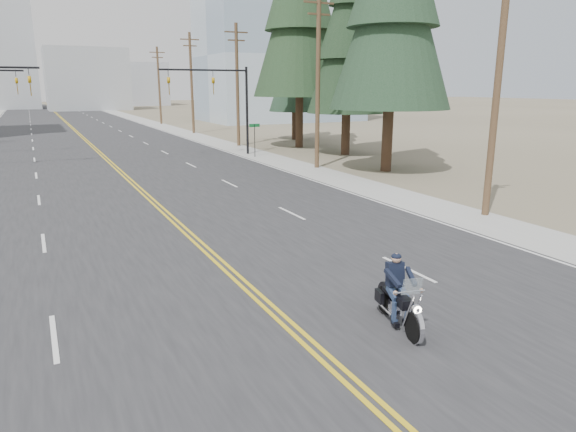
% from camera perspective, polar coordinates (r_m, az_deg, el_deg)
% --- Properties ---
extents(ground_plane, '(400.00, 400.00, 0.00)m').
position_cam_1_polar(ground_plane, '(10.69, 5.63, -16.83)').
color(ground_plane, '#776D56').
rests_on(ground_plane, ground).
extents(road, '(20.00, 200.00, 0.01)m').
position_cam_1_polar(road, '(78.07, -22.97, 9.11)').
color(road, '#303033').
rests_on(road, ground).
extents(sidewalk_right, '(3.00, 200.00, 0.01)m').
position_cam_1_polar(sidewalk_right, '(79.63, -14.60, 9.84)').
color(sidewalk_right, '#A5A5A0').
rests_on(sidewalk_right, ground).
extents(traffic_mast_right, '(7.10, 0.26, 7.00)m').
position_cam_1_polar(traffic_mast_right, '(42.09, -7.24, 13.37)').
color(traffic_mast_right, black).
rests_on(traffic_mast_right, ground).
extents(street_sign, '(0.90, 0.06, 2.62)m').
position_cam_1_polar(street_sign, '(41.04, -3.73, 9.04)').
color(street_sign, black).
rests_on(street_sign, ground).
extents(utility_pole_a, '(2.20, 0.30, 11.00)m').
position_cam_1_polar(utility_pole_a, '(23.48, 22.30, 13.77)').
color(utility_pole_a, brown).
rests_on(utility_pole_a, ground).
extents(utility_pole_b, '(2.20, 0.30, 11.50)m').
position_cam_1_polar(utility_pole_b, '(35.33, 3.35, 15.00)').
color(utility_pole_b, brown).
rests_on(utility_pole_b, ground).
extents(utility_pole_c, '(2.20, 0.30, 11.00)m').
position_cam_1_polar(utility_pole_c, '(48.93, -5.65, 14.45)').
color(utility_pole_c, brown).
rests_on(utility_pole_c, ground).
extents(utility_pole_d, '(2.20, 0.30, 11.50)m').
position_cam_1_polar(utility_pole_d, '(63.17, -10.67, 14.45)').
color(utility_pole_d, brown).
rests_on(utility_pole_d, ground).
extents(utility_pole_e, '(2.20, 0.30, 11.00)m').
position_cam_1_polar(utility_pole_e, '(79.65, -14.14, 14.00)').
color(utility_pole_e, brown).
rests_on(utility_pole_e, ground).
extents(glass_building, '(24.00, 16.00, 20.00)m').
position_cam_1_polar(glass_building, '(86.17, -0.98, 17.24)').
color(glass_building, '#9EB5CC').
rests_on(glass_building, ground).
extents(haze_bldg_b, '(18.00, 14.00, 14.00)m').
position_cam_1_polar(haze_bldg_b, '(133.35, -21.45, 13.95)').
color(haze_bldg_b, '#ADB2B7').
rests_on(haze_bldg_b, ground).
extents(haze_bldg_c, '(16.00, 12.00, 18.00)m').
position_cam_1_polar(haze_bldg_c, '(126.05, -5.67, 15.78)').
color(haze_bldg_c, '#B7BCC6').
rests_on(haze_bldg_c, ground).
extents(haze_bldg_e, '(14.00, 14.00, 12.00)m').
position_cam_1_polar(haze_bldg_e, '(160.53, -16.09, 13.89)').
color(haze_bldg_e, '#B7BCC6').
rests_on(haze_bldg_e, ground).
extents(motorcyclist, '(1.42, 2.35, 1.71)m').
position_cam_1_polar(motorcyclist, '(12.30, 12.33, -8.30)').
color(motorcyclist, black).
rests_on(motorcyclist, ground).
extents(conifer_mid, '(6.36, 6.36, 16.96)m').
position_cam_1_polar(conifer_mid, '(42.82, 6.74, 19.83)').
color(conifer_mid, '#382619').
rests_on(conifer_mid, ground).
extents(conifer_far, '(5.48, 5.48, 14.69)m').
position_cam_1_polar(conifer_far, '(54.92, 0.83, 17.30)').
color(conifer_far, '#382619').
rests_on(conifer_far, ground).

